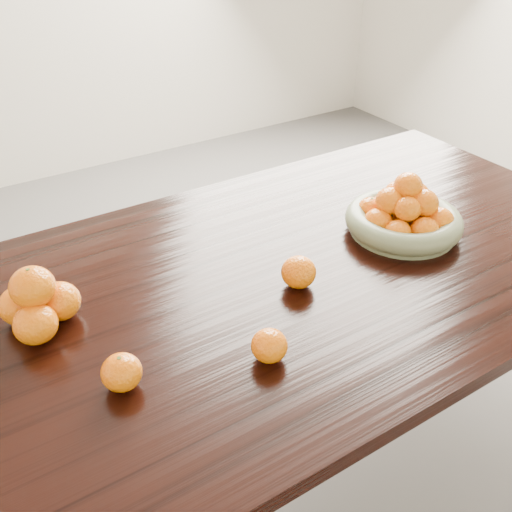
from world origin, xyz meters
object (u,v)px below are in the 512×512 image
fruit_bowl (404,216)px  orange_pyramid (37,304)px  dining_table (267,304)px  loose_orange_0 (122,372)px

fruit_bowl → orange_pyramid: (-0.92, 0.13, 0.01)m
dining_table → loose_orange_0: 0.47m
fruit_bowl → orange_pyramid: bearing=172.1°
fruit_bowl → loose_orange_0: 0.85m
fruit_bowl → orange_pyramid: 0.93m
orange_pyramid → loose_orange_0: orange_pyramid is taller
fruit_bowl → orange_pyramid: fruit_bowl is taller
dining_table → fruit_bowl: size_ratio=6.47×
orange_pyramid → fruit_bowl: bearing=-7.9°
dining_table → orange_pyramid: size_ratio=11.87×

